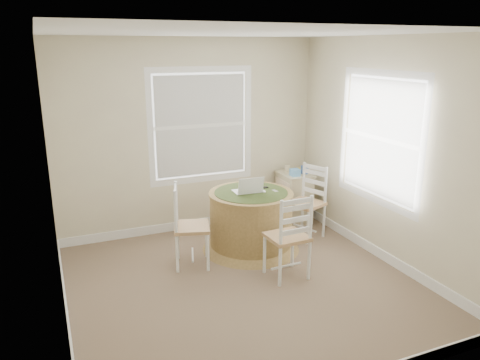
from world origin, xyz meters
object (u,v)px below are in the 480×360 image
round_table (251,218)px  chair_left (192,227)px  corner_chest (294,197)px  laptop (248,190)px  chair_right (306,203)px  chair_near (287,236)px

round_table → chair_left: 0.83m
chair_left → corner_chest: 1.99m
chair_left → corner_chest: size_ratio=1.32×
round_table → laptop: 0.37m
chair_right → laptop: size_ratio=2.82×
chair_near → laptop: (-0.10, 0.84, 0.30)m
chair_near → corner_chest: 1.77m
round_table → laptop: size_ratio=3.64×
laptop → chair_right: bearing=-173.7°
round_table → corner_chest: (0.99, 0.67, -0.05)m
chair_near → corner_chest: (0.93, 1.50, -0.11)m
chair_near → laptop: laptop is taller
round_table → chair_left: size_ratio=1.29×
round_table → chair_near: bearing=-90.2°
chair_near → laptop: bearing=-85.9°
chair_near → chair_right: 1.19m
chair_right → corner_chest: 0.63m
round_table → laptop: bearing=164.5°
laptop → chair_left: bearing=13.9°
chair_left → corner_chest: bearing=-49.0°
chair_left → round_table: bearing=-62.9°
round_table → chair_right: 0.84m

